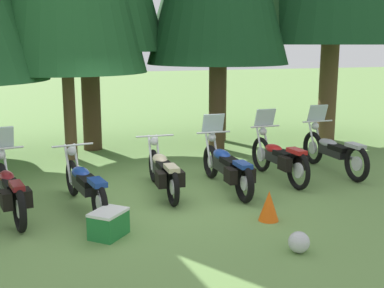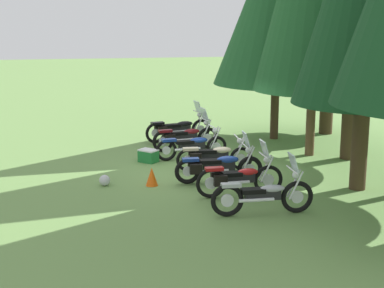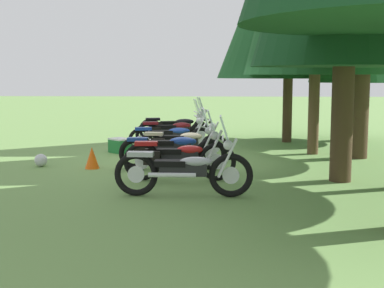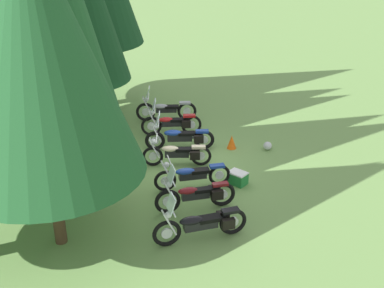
% 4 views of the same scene
% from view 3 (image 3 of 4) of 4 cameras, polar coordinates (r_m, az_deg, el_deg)
% --- Properties ---
extents(ground_plane, '(80.00, 80.00, 0.00)m').
position_cam_3_polar(ground_plane, '(13.17, -1.51, -1.73)').
color(ground_plane, '#6B934C').
extents(motorcycle_0, '(0.91, 2.37, 1.37)m').
position_cam_3_polar(motorcycle_0, '(17.05, -1.66, 1.91)').
color(motorcycle_0, black).
rests_on(motorcycle_0, ground_plane).
extents(motorcycle_1, '(0.81, 2.23, 1.36)m').
position_cam_3_polar(motorcycle_1, '(15.67, -1.96, 1.40)').
color(motorcycle_1, black).
rests_on(motorcycle_1, ground_plane).
extents(motorcycle_2, '(0.73, 2.27, 0.98)m').
position_cam_3_polar(motorcycle_2, '(14.52, -2.16, 0.83)').
color(motorcycle_2, black).
rests_on(motorcycle_2, ground_plane).
extents(motorcycle_3, '(0.74, 2.20, 0.99)m').
position_cam_3_polar(motorcycle_3, '(13.04, -1.22, 0.14)').
color(motorcycle_3, black).
rests_on(motorcycle_3, ground_plane).
extents(motorcycle_4, '(0.71, 2.37, 1.35)m').
position_cam_3_polar(motorcycle_4, '(11.85, -2.20, -0.48)').
color(motorcycle_4, black).
rests_on(motorcycle_4, ground_plane).
extents(motorcycle_5, '(0.67, 2.21, 1.38)m').
position_cam_3_polar(motorcycle_5, '(10.59, -1.45, -1.30)').
color(motorcycle_5, black).
rests_on(motorcycle_5, ground_plane).
extents(motorcycle_6, '(0.75, 2.36, 1.38)m').
position_cam_3_polar(motorcycle_6, '(9.18, -0.75, -2.65)').
color(motorcycle_6, black).
rests_on(motorcycle_6, ground_plane).
extents(picnic_cooler, '(0.65, 0.66, 0.39)m').
position_cam_3_polar(picnic_cooler, '(14.57, -7.60, -0.15)').
color(picnic_cooler, '#1E7233').
rests_on(picnic_cooler, ground_plane).
extents(traffic_cone, '(0.32, 0.32, 0.48)m').
position_cam_3_polar(traffic_cone, '(12.19, -10.45, -1.43)').
color(traffic_cone, '#EA590F').
rests_on(traffic_cone, ground_plane).
extents(dropped_helmet, '(0.29, 0.29, 0.29)m').
position_cam_3_polar(dropped_helmet, '(12.72, -15.58, -1.65)').
color(dropped_helmet, silver).
rests_on(dropped_helmet, ground_plane).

